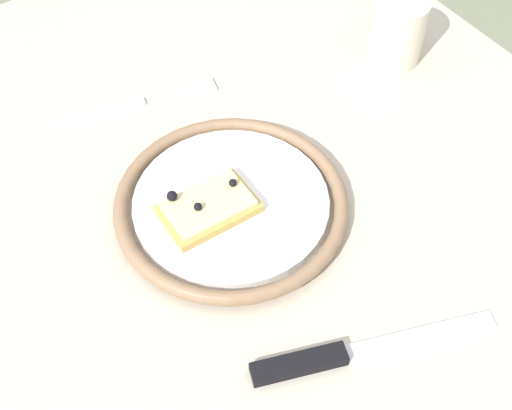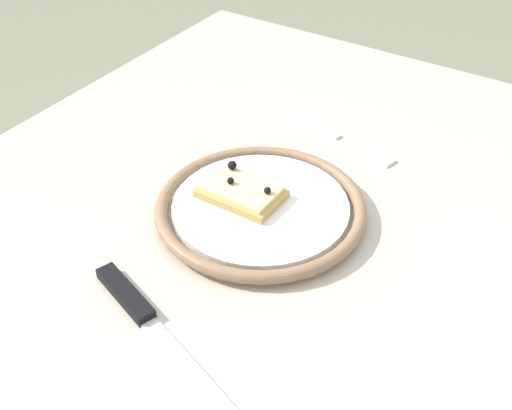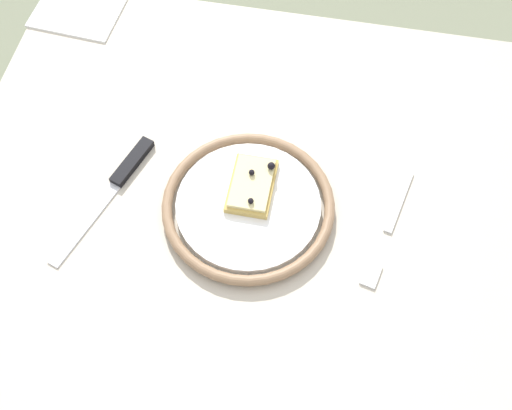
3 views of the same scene
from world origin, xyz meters
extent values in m
cube|color=#BCB29E|center=(0.00, 0.00, 0.76)|extent=(0.95, 0.86, 0.03)
cylinder|color=#4C4742|center=(-0.41, -0.37, 0.37)|extent=(0.05, 0.05, 0.74)
cylinder|color=white|center=(0.02, -0.02, 0.78)|extent=(0.21, 0.21, 0.02)
torus|color=#8C6B4C|center=(0.02, -0.02, 0.78)|extent=(0.25, 0.25, 0.02)
cube|color=tan|center=(0.02, -0.05, 0.79)|extent=(0.06, 0.10, 0.01)
cube|color=beige|center=(0.02, -0.05, 0.80)|extent=(0.06, 0.09, 0.01)
sphere|color=black|center=(0.03, -0.06, 0.81)|extent=(0.01, 0.01, 0.01)
sphere|color=black|center=(0.00, -0.08, 0.81)|extent=(0.01, 0.01, 0.01)
sphere|color=black|center=(0.02, -0.02, 0.81)|extent=(0.01, 0.01, 0.01)
sphere|color=black|center=(0.00, -0.08, 0.81)|extent=(0.01, 0.01, 0.01)
cube|color=silver|center=(0.25, 0.05, 0.77)|extent=(0.07, 0.15, 0.00)
cube|color=black|center=(0.21, -0.07, 0.78)|extent=(0.05, 0.09, 0.01)
cube|color=silver|center=(-0.19, -0.07, 0.77)|extent=(0.04, 0.11, 0.00)
cube|color=silver|center=(-0.16, 0.05, 0.77)|extent=(0.03, 0.04, 0.00)
camera|label=1|loc=(0.42, -0.25, 1.36)|focal=48.06mm
camera|label=2|loc=(0.54, 0.30, 1.27)|focal=46.15mm
camera|label=3|loc=(-0.07, 0.42, 1.58)|focal=44.24mm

